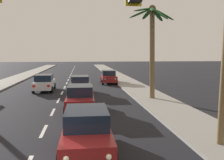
{
  "coord_description": "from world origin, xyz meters",
  "views": [
    {
      "loc": [
        1.87,
        -6.37,
        3.78
      ],
      "look_at": [
        3.71,
        8.0,
        2.2
      ],
      "focal_mm": 38.77,
      "sensor_mm": 36.0,
      "label": 1
    }
  ],
  "objects_px": {
    "sedan_lead_at_stop_bar": "(87,131)",
    "sedan_oncoming_far": "(44,83)",
    "sedan_fifth_in_queue": "(80,85)",
    "sedan_parked_nearest_kerb": "(109,77)",
    "sedan_third_in_queue": "(80,98)",
    "palm_right_second": "(152,36)",
    "traffic_signal_mast": "(140,7)"
  },
  "relations": [
    {
      "from": "sedan_lead_at_stop_bar",
      "to": "sedan_oncoming_far",
      "type": "xyz_separation_m",
      "value": [
        -3.91,
        16.1,
        0.0
      ]
    },
    {
      "from": "sedan_lead_at_stop_bar",
      "to": "sedan_fifth_in_queue",
      "type": "xyz_separation_m",
      "value": [
        -0.29,
        14.02,
        0.0
      ]
    },
    {
      "from": "sedan_oncoming_far",
      "to": "sedan_parked_nearest_kerb",
      "type": "bearing_deg",
      "value": 37.09
    },
    {
      "from": "sedan_third_in_queue",
      "to": "sedan_fifth_in_queue",
      "type": "xyz_separation_m",
      "value": [
        -0.04,
        7.01,
        0.0
      ]
    },
    {
      "from": "sedan_fifth_in_queue",
      "to": "palm_right_second",
      "type": "bearing_deg",
      "value": -33.54
    },
    {
      "from": "sedan_parked_nearest_kerb",
      "to": "sedan_oncoming_far",
      "type": "bearing_deg",
      "value": -142.91
    },
    {
      "from": "sedan_lead_at_stop_bar",
      "to": "sedan_fifth_in_queue",
      "type": "bearing_deg",
      "value": 91.18
    },
    {
      "from": "sedan_fifth_in_queue",
      "to": "palm_right_second",
      "type": "distance_m",
      "value": 8.24
    },
    {
      "from": "sedan_oncoming_far",
      "to": "palm_right_second",
      "type": "xyz_separation_m",
      "value": [
        9.44,
        -5.94,
        4.37
      ]
    },
    {
      "from": "sedan_lead_at_stop_bar",
      "to": "palm_right_second",
      "type": "xyz_separation_m",
      "value": [
        5.53,
        10.16,
        4.37
      ]
    },
    {
      "from": "sedan_lead_at_stop_bar",
      "to": "sedan_third_in_queue",
      "type": "relative_size",
      "value": 1.0
    },
    {
      "from": "palm_right_second",
      "to": "sedan_parked_nearest_kerb",
      "type": "bearing_deg",
      "value": 101.06
    },
    {
      "from": "traffic_signal_mast",
      "to": "sedan_parked_nearest_kerb",
      "type": "xyz_separation_m",
      "value": [
        2.01,
        24.51,
        -4.07
      ]
    },
    {
      "from": "sedan_fifth_in_queue",
      "to": "sedan_oncoming_far",
      "type": "relative_size",
      "value": 1.0
    },
    {
      "from": "traffic_signal_mast",
      "to": "sedan_third_in_queue",
      "type": "height_order",
      "value": "traffic_signal_mast"
    },
    {
      "from": "sedan_parked_nearest_kerb",
      "to": "traffic_signal_mast",
      "type": "bearing_deg",
      "value": -94.68
    },
    {
      "from": "palm_right_second",
      "to": "sedan_fifth_in_queue",
      "type": "bearing_deg",
      "value": 146.46
    },
    {
      "from": "traffic_signal_mast",
      "to": "sedan_fifth_in_queue",
      "type": "relative_size",
      "value": 2.32
    },
    {
      "from": "traffic_signal_mast",
      "to": "sedan_third_in_queue",
      "type": "relative_size",
      "value": 2.31
    },
    {
      "from": "sedan_lead_at_stop_bar",
      "to": "sedan_parked_nearest_kerb",
      "type": "bearing_deg",
      "value": 81.28
    },
    {
      "from": "traffic_signal_mast",
      "to": "sedan_fifth_in_queue",
      "type": "height_order",
      "value": "traffic_signal_mast"
    },
    {
      "from": "sedan_oncoming_far",
      "to": "sedan_parked_nearest_kerb",
      "type": "xyz_separation_m",
      "value": [
        7.22,
        5.45,
        0.0
      ]
    },
    {
      "from": "sedan_oncoming_far",
      "to": "sedan_parked_nearest_kerb",
      "type": "distance_m",
      "value": 9.05
    },
    {
      "from": "sedan_lead_at_stop_bar",
      "to": "sedan_third_in_queue",
      "type": "bearing_deg",
      "value": 92.07
    },
    {
      "from": "traffic_signal_mast",
      "to": "sedan_third_in_queue",
      "type": "bearing_deg",
      "value": 98.86
    },
    {
      "from": "sedan_oncoming_far",
      "to": "palm_right_second",
      "type": "height_order",
      "value": "palm_right_second"
    },
    {
      "from": "sedan_fifth_in_queue",
      "to": "traffic_signal_mast",
      "type": "bearing_deg",
      "value": -84.65
    },
    {
      "from": "palm_right_second",
      "to": "sedan_lead_at_stop_bar",
      "type": "bearing_deg",
      "value": -118.55
    },
    {
      "from": "sedan_lead_at_stop_bar",
      "to": "sedan_fifth_in_queue",
      "type": "height_order",
      "value": "same"
    },
    {
      "from": "traffic_signal_mast",
      "to": "sedan_third_in_queue",
      "type": "distance_m",
      "value": 10.87
    },
    {
      "from": "sedan_third_in_queue",
      "to": "sedan_fifth_in_queue",
      "type": "bearing_deg",
      "value": 90.29
    },
    {
      "from": "traffic_signal_mast",
      "to": "sedan_oncoming_far",
      "type": "relative_size",
      "value": 2.32
    }
  ]
}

